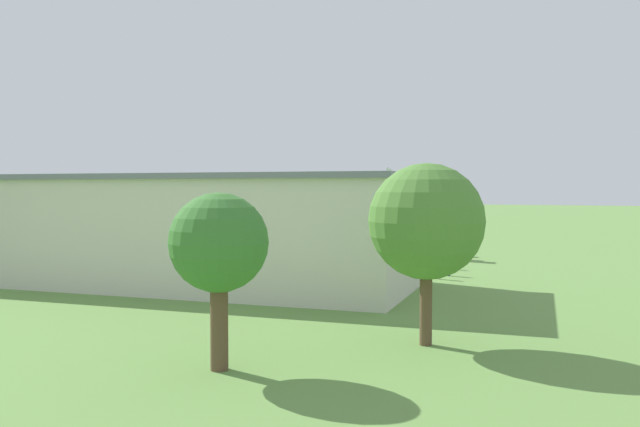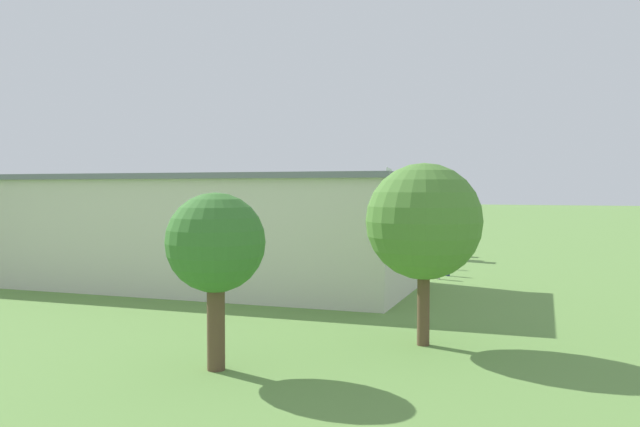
{
  "view_description": "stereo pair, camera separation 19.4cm",
  "coord_description": "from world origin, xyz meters",
  "px_view_note": "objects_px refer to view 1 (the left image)",
  "views": [
    {
      "loc": [
        -21.71,
        67.96,
        6.58
      ],
      "look_at": [
        0.86,
        12.15,
        4.23
      ],
      "focal_mm": 36.41,
      "sensor_mm": 36.0,
      "label": 1
    },
    {
      "loc": [
        -21.89,
        67.89,
        6.58
      ],
      "look_at": [
        0.86,
        12.15,
        4.23
      ],
      "focal_mm": 36.41,
      "sensor_mm": 36.0,
      "label": 2
    }
  ],
  "objects_px": {
    "tree_by_windsock": "(426,222)",
    "tree_behind_hangar_right": "(219,245)",
    "biplane": "(375,189)",
    "car_red": "(76,246)",
    "person_beside_truck": "(438,267)",
    "person_walking_on_apron": "(448,264)",
    "hangar": "(157,229)",
    "person_by_parked_cars": "(106,245)",
    "person_near_hangar_door": "(446,258)",
    "car_silver": "(19,244)"
  },
  "relations": [
    {
      "from": "person_walking_on_apron",
      "to": "hangar",
      "type": "bearing_deg",
      "value": 30.17
    },
    {
      "from": "hangar",
      "to": "person_beside_truck",
      "type": "xyz_separation_m",
      "value": [
        -18.06,
        -8.67,
        -2.87
      ]
    },
    {
      "from": "car_silver",
      "to": "tree_behind_hangar_right",
      "type": "bearing_deg",
      "value": 144.34
    },
    {
      "from": "hangar",
      "to": "person_near_hangar_door",
      "type": "distance_m",
      "value": 23.05
    },
    {
      "from": "car_red",
      "to": "tree_by_windsock",
      "type": "xyz_separation_m",
      "value": [
        -39.87,
        23.06,
        4.28
      ]
    },
    {
      "from": "hangar",
      "to": "person_walking_on_apron",
      "type": "distance_m",
      "value": 21.47
    },
    {
      "from": "car_silver",
      "to": "person_near_hangar_door",
      "type": "xyz_separation_m",
      "value": [
        -43.32,
        -2.72,
        -0.01
      ]
    },
    {
      "from": "car_red",
      "to": "person_walking_on_apron",
      "type": "bearing_deg",
      "value": 178.1
    },
    {
      "from": "car_silver",
      "to": "person_by_parked_cars",
      "type": "xyz_separation_m",
      "value": [
        -8.76,
        -2.81,
        -0.09
      ]
    },
    {
      "from": "car_silver",
      "to": "tree_behind_hangar_right",
      "type": "relative_size",
      "value": 0.65
    },
    {
      "from": "hangar",
      "to": "person_walking_on_apron",
      "type": "relative_size",
      "value": 21.19
    },
    {
      "from": "biplane",
      "to": "tree_behind_hangar_right",
      "type": "xyz_separation_m",
      "value": [
        -7.21,
        42.41,
        -2.0
      ]
    },
    {
      "from": "car_red",
      "to": "person_beside_truck",
      "type": "distance_m",
      "value": 36.45
    },
    {
      "from": "tree_by_windsock",
      "to": "tree_behind_hangar_right",
      "type": "xyz_separation_m",
      "value": [
        6.09,
        6.48,
        -0.63
      ]
    },
    {
      "from": "person_walking_on_apron",
      "to": "tree_behind_hangar_right",
      "type": "xyz_separation_m",
      "value": [
        2.85,
        28.33,
        3.67
      ]
    },
    {
      "from": "biplane",
      "to": "car_red",
      "type": "height_order",
      "value": "biplane"
    },
    {
      "from": "tree_behind_hangar_right",
      "to": "biplane",
      "type": "bearing_deg",
      "value": -80.36
    },
    {
      "from": "person_near_hangar_door",
      "to": "car_red",
      "type": "bearing_deg",
      "value": 4.64
    },
    {
      "from": "hangar",
      "to": "car_red",
      "type": "height_order",
      "value": "hangar"
    },
    {
      "from": "biplane",
      "to": "tree_by_windsock",
      "type": "relative_size",
      "value": 1.21
    },
    {
      "from": "person_by_parked_cars",
      "to": "person_near_hangar_door",
      "type": "bearing_deg",
      "value": 179.84
    },
    {
      "from": "biplane",
      "to": "car_silver",
      "type": "bearing_deg",
      "value": 20.33
    },
    {
      "from": "person_walking_on_apron",
      "to": "person_beside_truck",
      "type": "relative_size",
      "value": 1.0
    },
    {
      "from": "car_silver",
      "to": "hangar",
      "type": "bearing_deg",
      "value": 154.98
    },
    {
      "from": "car_silver",
      "to": "person_near_hangar_door",
      "type": "distance_m",
      "value": 43.41
    },
    {
      "from": "car_red",
      "to": "person_near_hangar_door",
      "type": "distance_m",
      "value": 35.79
    },
    {
      "from": "hangar",
      "to": "person_walking_on_apron",
      "type": "height_order",
      "value": "hangar"
    },
    {
      "from": "car_silver",
      "to": "person_near_hangar_door",
      "type": "height_order",
      "value": "person_near_hangar_door"
    },
    {
      "from": "person_walking_on_apron",
      "to": "tree_by_windsock",
      "type": "height_order",
      "value": "tree_by_windsock"
    },
    {
      "from": "person_by_parked_cars",
      "to": "tree_by_windsock",
      "type": "xyz_separation_m",
      "value": [
        -38.77,
        26.06,
        4.38
      ]
    },
    {
      "from": "hangar",
      "to": "tree_by_windsock",
      "type": "height_order",
      "value": "tree_by_windsock"
    },
    {
      "from": "tree_by_windsock",
      "to": "hangar",
      "type": "bearing_deg",
      "value": -27.28
    },
    {
      "from": "biplane",
      "to": "hangar",
      "type": "bearing_deg",
      "value": 71.4
    },
    {
      "from": "car_silver",
      "to": "tree_by_windsock",
      "type": "xyz_separation_m",
      "value": [
        -47.52,
        23.24,
        4.28
      ]
    },
    {
      "from": "person_walking_on_apron",
      "to": "person_beside_truck",
      "type": "xyz_separation_m",
      "value": [
        0.33,
        2.02,
        0.0
      ]
    },
    {
      "from": "person_near_hangar_door",
      "to": "tree_behind_hangar_right",
      "type": "height_order",
      "value": "tree_behind_hangar_right"
    },
    {
      "from": "person_by_parked_cars",
      "to": "hangar",
      "type": "bearing_deg",
      "value": 138.99
    },
    {
      "from": "biplane",
      "to": "tree_by_windsock",
      "type": "height_order",
      "value": "biplane"
    },
    {
      "from": "person_near_hangar_door",
      "to": "person_beside_truck",
      "type": "relative_size",
      "value": 1.0
    },
    {
      "from": "hangar",
      "to": "person_by_parked_cars",
      "type": "distance_m",
      "value": 22.9
    },
    {
      "from": "car_red",
      "to": "person_walking_on_apron",
      "type": "relative_size",
      "value": 2.63
    },
    {
      "from": "person_near_hangar_door",
      "to": "tree_behind_hangar_right",
      "type": "relative_size",
      "value": 0.27
    },
    {
      "from": "biplane",
      "to": "person_beside_truck",
      "type": "relative_size",
      "value": 5.26
    },
    {
      "from": "car_silver",
      "to": "person_beside_truck",
      "type": "distance_m",
      "value": 44.09
    },
    {
      "from": "hangar",
      "to": "person_by_parked_cars",
      "type": "xyz_separation_m",
      "value": [
        17.14,
        -14.9,
        -2.95
      ]
    },
    {
      "from": "hangar",
      "to": "car_red",
      "type": "relative_size",
      "value": 8.06
    },
    {
      "from": "tree_by_windsock",
      "to": "tree_behind_hangar_right",
      "type": "height_order",
      "value": "tree_by_windsock"
    },
    {
      "from": "person_by_parked_cars",
      "to": "tree_by_windsock",
      "type": "relative_size",
      "value": 0.21
    },
    {
      "from": "car_silver",
      "to": "person_walking_on_apron",
      "type": "xyz_separation_m",
      "value": [
        -44.29,
        1.4,
        -0.02
      ]
    },
    {
      "from": "person_by_parked_cars",
      "to": "person_beside_truck",
      "type": "distance_m",
      "value": 35.75
    }
  ]
}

